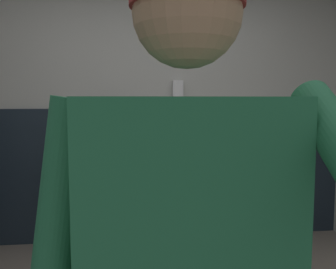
% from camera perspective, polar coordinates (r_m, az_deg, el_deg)
% --- Properties ---
extents(wall_back, '(4.59, 0.12, 2.67)m').
position_cam_1_polar(wall_back, '(3.62, -3.70, 4.72)').
color(wall_back, '#B2B2AD').
rests_on(wall_back, ground_plane).
extents(wainscot_band_back, '(3.99, 0.03, 1.30)m').
position_cam_1_polar(wainscot_band_back, '(3.62, -3.57, -6.25)').
color(wainscot_band_back, '#19232D').
rests_on(wainscot_band_back, ground_plane).
extents(urinal_left, '(0.40, 0.34, 1.24)m').
position_cam_1_polar(urinal_left, '(3.47, -13.46, -4.75)').
color(urinal_left, white).
rests_on(urinal_left, ground_plane).
extents(urinal_middle, '(0.40, 0.34, 1.24)m').
position_cam_1_polar(urinal_middle, '(3.47, -1.02, -4.62)').
color(urinal_middle, white).
rests_on(urinal_middle, ground_plane).
extents(urinal_right, '(0.40, 0.34, 1.24)m').
position_cam_1_polar(urinal_right, '(3.62, 10.92, -4.29)').
color(urinal_right, white).
rests_on(urinal_right, ground_plane).
extents(privacy_divider_panel, '(0.04, 0.40, 0.90)m').
position_cam_1_polar(privacy_divider_panel, '(3.35, -7.29, -2.01)').
color(privacy_divider_panel, '#4C4C51').
extents(person, '(0.69, 0.60, 1.69)m').
position_cam_1_polar(person, '(0.88, 2.90, -19.62)').
color(person, '#2D3342').
rests_on(person, ground_plane).
extents(soap_dispenser, '(0.10, 0.07, 0.18)m').
position_cam_1_polar(soap_dispenser, '(3.55, 1.52, 6.98)').
color(soap_dispenser, silver).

